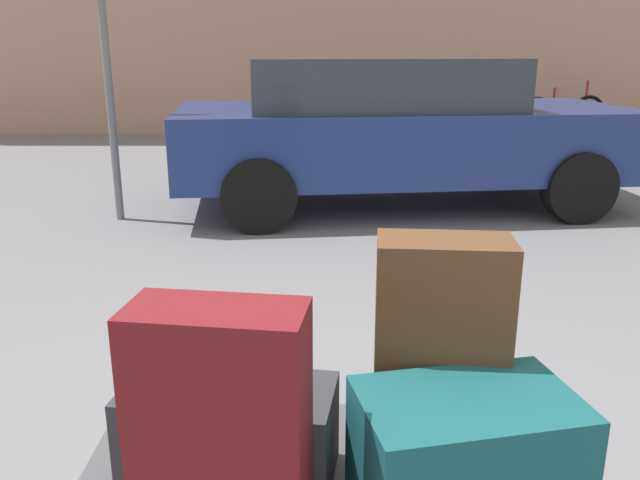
# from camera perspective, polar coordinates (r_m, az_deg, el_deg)

# --- Properties ---
(duffel_bag_charcoal_center) EXTENTS (0.62, 0.37, 0.28)m
(duffel_bag_charcoal_center) POSITION_cam_1_polar(r_m,az_deg,el_deg) (1.95, -7.82, -16.24)
(duffel_bag_charcoal_center) COLOR #2D2D33
(duffel_bag_charcoal_center) RESTS_ON luggage_cart
(suitcase_brown_front_right) EXTENTS (0.40, 0.23, 0.68)m
(suitcase_brown_front_right) POSITION_cam_1_polar(r_m,az_deg,el_deg) (1.97, 10.41, -9.41)
(suitcase_brown_front_right) COLOR #51331E
(suitcase_brown_front_right) RESTS_ON luggage_cart
(suitcase_maroon_stacked_top) EXTENTS (0.44, 0.26, 0.63)m
(suitcase_maroon_stacked_top) POSITION_cam_1_polar(r_m,az_deg,el_deg) (1.64, -8.62, -16.09)
(suitcase_maroon_stacked_top) COLOR maroon
(suitcase_maroon_stacked_top) RESTS_ON luggage_cart
(duffel_bag_teal_front_left) EXTENTS (0.61, 0.46, 0.34)m
(duffel_bag_teal_front_left) POSITION_cam_1_polar(r_m,az_deg,el_deg) (1.82, 12.55, -17.90)
(duffel_bag_teal_front_left) COLOR #144C51
(duffel_bag_teal_front_left) RESTS_ON luggage_cart
(parked_car) EXTENTS (4.48, 2.30, 1.42)m
(parked_car) POSITION_cam_1_polar(r_m,az_deg,el_deg) (6.46, 6.63, 9.68)
(parked_car) COLOR navy
(parked_car) RESTS_ON ground_plane
(bicycle_leaning) EXTENTS (1.68, 0.63, 0.96)m
(bicycle_leaning) POSITION_cam_1_polar(r_m,az_deg,el_deg) (11.82, 20.33, 10.01)
(bicycle_leaning) COLOR black
(bicycle_leaning) RESTS_ON ground_plane
(bollard_kerb_near) EXTENTS (0.21, 0.21, 0.72)m
(bollard_kerb_near) POSITION_cam_1_polar(r_m,az_deg,el_deg) (9.47, 16.70, 8.85)
(bollard_kerb_near) COLOR #383838
(bollard_kerb_near) RESTS_ON ground_plane
(bollard_kerb_mid) EXTENTS (0.21, 0.21, 0.72)m
(bollard_kerb_mid) POSITION_cam_1_polar(r_m,az_deg,el_deg) (9.91, 23.82, 8.46)
(bollard_kerb_mid) COLOR #383838
(bollard_kerb_mid) RESTS_ON ground_plane
(no_parking_sign) EXTENTS (0.49, 0.12, 2.43)m
(no_parking_sign) POSITION_cam_1_polar(r_m,az_deg,el_deg) (6.08, -18.21, 15.58)
(no_parking_sign) COLOR slate
(no_parking_sign) RESTS_ON ground_plane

